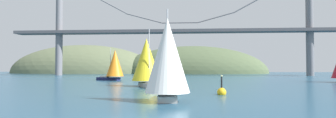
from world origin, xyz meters
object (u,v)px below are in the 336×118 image
object	(u,v)px
sailboat_orange_sail	(115,64)
sailboat_white_mainsail	(167,58)
channel_buoy	(222,92)
sailboat_yellow_sail	(147,61)

from	to	relation	value
sailboat_orange_sail	sailboat_white_mainsail	world-z (taller)	sailboat_white_mainsail
sailboat_orange_sail	channel_buoy	distance (m)	41.74
sailboat_yellow_sail	sailboat_orange_sail	xyz separation A→B (m)	(-11.43, 21.21, -0.27)
sailboat_white_mainsail	sailboat_orange_sail	bearing A→B (deg)	111.59
sailboat_white_mainsail	channel_buoy	bearing A→B (deg)	50.94
sailboat_yellow_sail	sailboat_orange_sail	distance (m)	24.10
channel_buoy	sailboat_white_mainsail	bearing A→B (deg)	-129.06
sailboat_orange_sail	channel_buoy	xyz separation A→B (m)	(22.66, -34.85, -3.72)
sailboat_yellow_sail	channel_buoy	world-z (taller)	sailboat_yellow_sail
sailboat_orange_sail	channel_buoy	size ratio (longest dim) A/B	3.05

